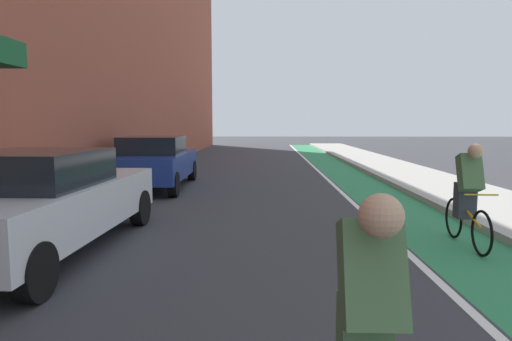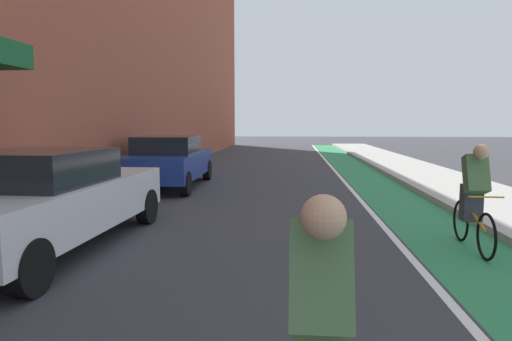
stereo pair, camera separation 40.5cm
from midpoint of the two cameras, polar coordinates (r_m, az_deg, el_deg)
ground_plane at (r=15.24m, az=2.89°, el=-1.16°), size 95.97×95.97×0.00m
bike_lane_paint at (r=17.45m, az=13.93°, el=-0.41°), size 1.60×43.62×0.00m
lane_divider_stripe at (r=17.33m, az=10.99°, el=-0.38°), size 0.12×43.62×0.00m
sidewalk_right at (r=17.92m, az=20.75°, el=-0.24°), size 2.71×43.62×0.14m
building_facade_left at (r=18.77m, az=-16.18°, el=19.48°), size 4.15×43.62×12.69m
parked_sedan_white at (r=7.38m, az=-23.78°, el=-3.30°), size 2.10×4.81×1.53m
parked_sedan_blue at (r=13.60m, az=-10.24°, el=1.20°), size 2.05×4.61×1.53m
cyclist_lead at (r=2.57m, az=12.82°, el=-19.92°), size 0.48×1.68×1.59m
cyclist_mid at (r=7.59m, az=27.44°, el=-3.05°), size 0.48×1.73×1.62m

